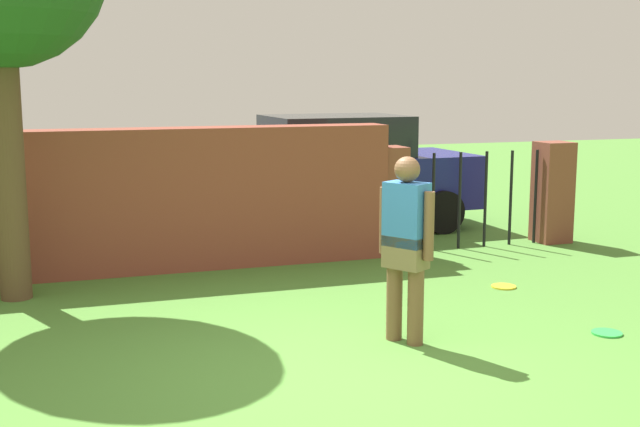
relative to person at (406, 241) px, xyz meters
name	(u,v)px	position (x,y,z in m)	size (l,w,h in m)	color
ground_plane	(333,379)	(-0.89, -0.66, -0.90)	(40.00, 40.00, 0.00)	#4C8433
brick_wall	(94,203)	(-2.39, 3.40, -0.05)	(7.13, 0.50, 1.69)	brown
person	(406,241)	(0.00, 0.00, 0.00)	(0.38, 0.47, 1.62)	brown
fence_gate	(473,196)	(2.52, 3.40, -0.20)	(2.94, 0.44, 1.40)	brown
car	(335,173)	(1.21, 5.23, -0.04)	(4.26, 2.05, 1.72)	navy
frisbee_yellow	(504,286)	(1.81, 1.37, -0.89)	(0.27, 0.27, 0.02)	yellow
frisbee_green	(607,333)	(1.82, -0.38, -0.89)	(0.27, 0.27, 0.02)	green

